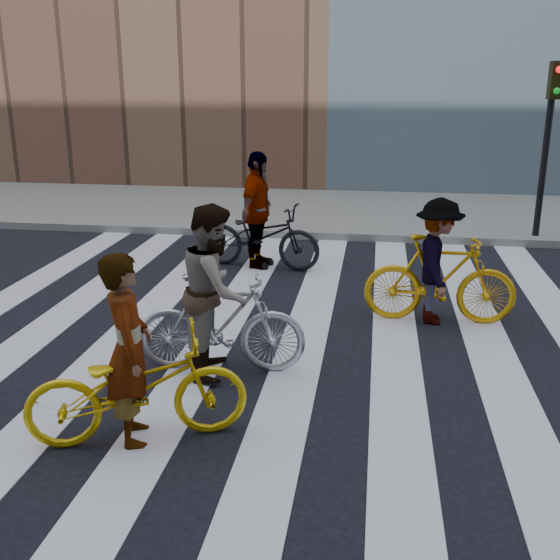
% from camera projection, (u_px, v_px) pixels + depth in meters
% --- Properties ---
extents(ground, '(100.00, 100.00, 0.00)m').
position_uv_depth(ground, '(261.00, 335.00, 8.11)').
color(ground, black).
rests_on(ground, ground).
extents(sidewalk_far, '(100.00, 5.00, 0.15)m').
position_uv_depth(sidewalk_far, '(317.00, 211.00, 15.17)').
color(sidewalk_far, gray).
rests_on(sidewalk_far, ground).
extents(zebra_crosswalk, '(8.25, 10.00, 0.01)m').
position_uv_depth(zebra_crosswalk, '(261.00, 335.00, 8.11)').
color(zebra_crosswalk, silver).
rests_on(zebra_crosswalk, ground).
extents(traffic_signal, '(0.22, 0.42, 3.33)m').
position_uv_depth(traffic_signal, '(550.00, 122.00, 11.84)').
color(traffic_signal, black).
rests_on(traffic_signal, ground).
extents(bike_yellow_left, '(2.02, 1.28, 1.00)m').
position_uv_depth(bike_yellow_left, '(137.00, 387.00, 5.66)').
color(bike_yellow_left, '#E0B70C').
rests_on(bike_yellow_left, ground).
extents(bike_silver_mid, '(1.86, 0.66, 1.09)m').
position_uv_depth(bike_silver_mid, '(221.00, 324.00, 6.99)').
color(bike_silver_mid, '#B5B7C0').
rests_on(bike_silver_mid, ground).
extents(bike_yellow_right, '(1.93, 0.56, 1.16)m').
position_uv_depth(bike_yellow_right, '(440.00, 279.00, 8.40)').
color(bike_yellow_right, orange).
rests_on(bike_yellow_right, ground).
extents(bike_dark_rear, '(2.13, 1.04, 1.07)m').
position_uv_depth(bike_dark_rear, '(260.00, 236.00, 10.85)').
color(bike_dark_rear, black).
rests_on(bike_dark_rear, ground).
extents(rider_left, '(0.60, 0.73, 1.71)m').
position_uv_depth(rider_left, '(129.00, 350.00, 5.56)').
color(rider_left, slate).
rests_on(rider_left, ground).
extents(rider_mid, '(0.77, 0.95, 1.84)m').
position_uv_depth(rider_mid, '(215.00, 290.00, 6.89)').
color(rider_mid, slate).
rests_on(rider_mid, ground).
extents(rider_right, '(0.61, 1.06, 1.63)m').
position_uv_depth(rider_right, '(437.00, 262.00, 8.34)').
color(rider_right, slate).
rests_on(rider_right, ground).
extents(rider_rear, '(0.65, 1.19, 1.92)m').
position_uv_depth(rider_rear, '(257.00, 211.00, 10.73)').
color(rider_rear, slate).
rests_on(rider_rear, ground).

